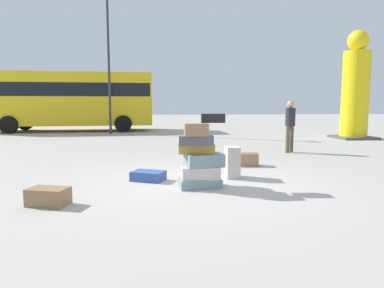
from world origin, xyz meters
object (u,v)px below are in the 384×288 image
(yellow_dummy_statue, at_px, (355,91))
(lamp_post, at_px, (108,41))
(suitcase_brown_left_side, at_px, (244,159))
(suitcase_brown_right_side, at_px, (48,197))
(suitcase_cream_foreground_near, at_px, (232,162))
(suitcase_navy_white_trunk, at_px, (148,176))
(person_bearded_onlooker, at_px, (290,122))
(suitcase_tower, at_px, (201,158))
(parked_bus, at_px, (71,98))

(yellow_dummy_statue, height_order, lamp_post, lamp_post)
(suitcase_brown_left_side, distance_m, suitcase_brown_right_side, 4.75)
(suitcase_cream_foreground_near, distance_m, lamp_post, 12.08)
(suitcase_navy_white_trunk, distance_m, suitcase_brown_right_side, 2.09)
(suitcase_brown_right_side, bearing_deg, person_bearded_onlooker, 57.53)
(suitcase_tower, distance_m, parked_bus, 14.52)
(suitcase_brown_left_side, bearing_deg, person_bearded_onlooker, 53.28)
(suitcase_tower, height_order, person_bearded_onlooker, person_bearded_onlooker)
(lamp_post, bearing_deg, parked_bus, 139.11)
(suitcase_brown_left_side, relative_size, yellow_dummy_statue, 0.14)
(suitcase_brown_right_side, height_order, person_bearded_onlooker, person_bearded_onlooker)
(suitcase_brown_left_side, xyz_separation_m, suitcase_cream_foreground_near, (-0.61, -1.29, 0.16))
(person_bearded_onlooker, xyz_separation_m, lamp_post, (-6.36, 7.33, 3.58))
(suitcase_navy_white_trunk, bearing_deg, suitcase_tower, -9.57)
(yellow_dummy_statue, bearing_deg, suitcase_tower, -134.66)
(suitcase_brown_left_side, height_order, suitcase_cream_foreground_near, suitcase_cream_foreground_near)
(yellow_dummy_statue, distance_m, lamp_post, 11.63)
(suitcase_brown_left_side, distance_m, yellow_dummy_statue, 8.91)
(lamp_post, bearing_deg, suitcase_tower, -75.28)
(suitcase_tower, distance_m, lamp_post, 12.47)
(suitcase_brown_left_side, bearing_deg, parked_bus, 127.62)
(suitcase_brown_right_side, xyz_separation_m, parked_bus, (-2.92, 14.28, 1.70))
(person_bearded_onlooker, bearing_deg, suitcase_navy_white_trunk, 3.32)
(suitcase_brown_right_side, height_order, parked_bus, parked_bus)
(suitcase_navy_white_trunk, xyz_separation_m, suitcase_cream_foreground_near, (1.71, 0.09, 0.23))
(suitcase_cream_foreground_near, distance_m, person_bearded_onlooker, 4.29)
(suitcase_brown_left_side, xyz_separation_m, parked_bus, (-6.70, 11.41, 1.68))
(suitcase_brown_right_side, height_order, yellow_dummy_statue, yellow_dummy_statue)
(suitcase_navy_white_trunk, height_order, lamp_post, lamp_post)
(suitcase_brown_left_side, bearing_deg, suitcase_tower, -116.80)
(suitcase_brown_left_side, height_order, suitcase_navy_white_trunk, suitcase_brown_left_side)
(suitcase_navy_white_trunk, xyz_separation_m, suitcase_brown_right_side, (-1.46, -1.50, 0.04))
(suitcase_tower, relative_size, parked_bus, 0.15)
(person_bearded_onlooker, relative_size, yellow_dummy_statue, 0.35)
(suitcase_navy_white_trunk, xyz_separation_m, yellow_dummy_statue, (8.76, 7.24, 1.96))
(suitcase_navy_white_trunk, distance_m, suitcase_cream_foreground_near, 1.73)
(suitcase_tower, xyz_separation_m, parked_bus, (-5.33, 13.44, 1.29))
(parked_bus, relative_size, lamp_post, 1.24)
(person_bearded_onlooker, bearing_deg, suitcase_brown_left_side, 10.80)
(person_bearded_onlooker, xyz_separation_m, parked_bus, (-8.69, 9.35, 0.87))
(person_bearded_onlooker, distance_m, lamp_post, 10.34)
(suitcase_brown_right_side, bearing_deg, suitcase_tower, 36.24)
(suitcase_brown_left_side, distance_m, parked_bus, 13.34)
(person_bearded_onlooker, height_order, lamp_post, lamp_post)
(suitcase_brown_left_side, relative_size, person_bearded_onlooker, 0.40)
(suitcase_cream_foreground_near, bearing_deg, suitcase_brown_left_side, 66.74)
(suitcase_brown_right_side, relative_size, yellow_dummy_statue, 0.13)
(parked_bus, bearing_deg, suitcase_tower, -70.54)
(suitcase_cream_foreground_near, xyz_separation_m, parked_bus, (-6.09, 12.70, 1.51))
(suitcase_tower, xyz_separation_m, suitcase_cream_foreground_near, (0.76, 0.74, -0.22))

